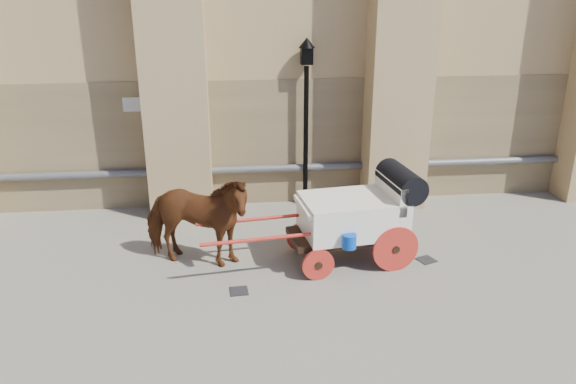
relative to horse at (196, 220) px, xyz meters
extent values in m
plane|color=slate|center=(0.55, -0.91, -0.92)|extent=(90.00, 90.00, 0.00)
cube|color=#8A7651|center=(2.55, 3.24, 0.58)|extent=(44.00, 0.35, 3.00)
cylinder|color=#59595B|center=(2.55, 2.97, -0.02)|extent=(42.00, 0.18, 0.18)
cube|color=beige|center=(-1.45, 3.06, 1.58)|extent=(0.42, 0.04, 0.32)
imported|color=brown|center=(0.00, 0.00, 0.00)|extent=(2.37, 1.59, 1.84)
cube|color=black|center=(2.85, -0.12, -0.37)|extent=(2.29, 1.26, 0.12)
cube|color=white|center=(2.95, -0.10, 0.02)|extent=(2.02, 1.46, 0.69)
cube|color=white|center=(3.69, -0.01, 0.42)|extent=(0.30, 1.25, 0.55)
cube|color=white|center=(2.11, -0.21, 0.27)|extent=(0.48, 1.13, 0.10)
cylinder|color=black|center=(3.88, 0.01, 0.62)|extent=(0.71, 1.30, 0.56)
cylinder|color=red|center=(3.67, -0.63, -0.47)|extent=(0.89, 0.17, 0.89)
cylinder|color=red|center=(3.51, 0.59, -0.47)|extent=(0.89, 0.17, 0.89)
cylinder|color=red|center=(2.19, -0.82, -0.62)|extent=(0.60, 0.13, 0.60)
cylinder|color=red|center=(2.04, 0.40, -0.62)|extent=(0.60, 0.13, 0.60)
cylinder|color=red|center=(1.28, -0.76, -0.08)|extent=(2.37, 0.37, 0.07)
cylinder|color=red|center=(1.17, 0.12, -0.08)|extent=(2.37, 0.37, 0.07)
cylinder|color=#0741BE|center=(2.74, -0.83, -0.18)|extent=(0.26, 0.26, 0.26)
cylinder|color=black|center=(2.46, 2.86, 0.74)|extent=(0.11, 0.11, 3.32)
cone|color=black|center=(2.46, 2.86, -0.75)|extent=(0.33, 0.33, 0.33)
cube|color=black|center=(2.46, 2.86, 2.63)|extent=(0.26, 0.26, 0.39)
cone|color=black|center=(2.46, 2.86, 2.91)|extent=(0.37, 0.37, 0.22)
cube|color=black|center=(0.75, -1.09, -0.91)|extent=(0.34, 0.34, 0.01)
cube|color=black|center=(4.41, -0.31, -0.91)|extent=(0.42, 0.42, 0.01)
camera|label=1|loc=(0.68, -9.71, 4.17)|focal=35.00mm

